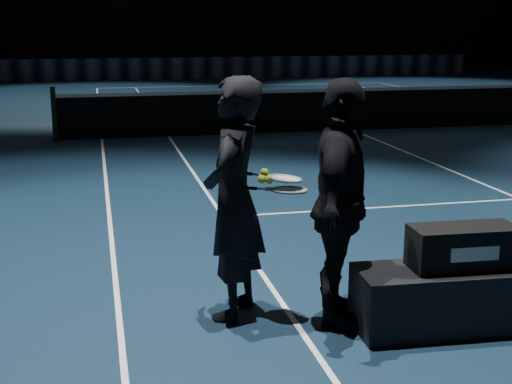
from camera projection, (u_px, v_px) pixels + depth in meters
floor at (355, 131)px, 15.78m from camera, size 36.00×36.00×0.00m
court_lines at (355, 131)px, 15.78m from camera, size 10.98×23.78×0.01m
net_post_left at (54, 114)px, 14.28m from camera, size 0.10×0.10×1.10m
net_mesh at (355, 111)px, 15.68m from camera, size 12.80×0.02×0.86m
net_tape at (356, 90)px, 15.57m from camera, size 12.80×0.03×0.07m
sponsor_backdrop at (227, 68)px, 30.38m from camera, size 22.00×0.15×0.90m
player_bench at (460, 297)px, 5.60m from camera, size 1.68×0.64×0.50m
racket_bag at (463, 247)px, 5.50m from camera, size 0.85×0.40×0.33m
bag_signature at (475, 254)px, 5.33m from camera, size 0.39×0.02×0.11m
player_a at (234, 199)px, 5.68m from camera, size 0.75×0.85×1.96m
player_b at (340, 205)px, 5.51m from camera, size 0.92×1.24×1.96m
racket_lower at (289, 190)px, 5.57m from camera, size 0.71×0.48×0.03m
racket_upper at (284, 178)px, 5.60m from camera, size 0.71×0.45×0.10m
tennis_balls at (265, 177)px, 5.59m from camera, size 0.12×0.10×0.12m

